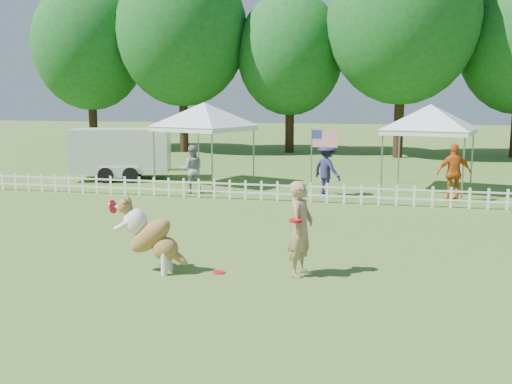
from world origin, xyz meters
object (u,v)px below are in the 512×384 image
Objects in this scene: flag_pole at (311,164)px; spectator_b at (327,169)px; dog at (151,236)px; canopy_tent_right at (429,149)px; handler at (301,229)px; spectator_c at (454,173)px; canopy_tent_left at (205,145)px; spectator_a at (192,169)px; cargo_trailer at (122,154)px; frisbee_on_turf at (219,272)px.

flag_pole reaches higher than spectator_b.
canopy_tent_right is at bearing 63.75° from dog.
handler is 8.83m from spectator_c.
canopy_tent_right reaches higher than spectator_c.
spectator_c is (0.61, -2.05, -0.53)m from canopy_tent_right.
dog is 0.78× the size of spectator_b.
spectator_b is at bearing 76.59° from dog.
canopy_tent_left reaches higher than spectator_a.
cargo_trailer is 2.56× the size of spectator_c.
dog is 10.65m from canopy_tent_left.
cargo_trailer is at bearing 165.62° from flag_pole.
cargo_trailer reaches higher than spectator_c.
spectator_a is 4.39m from spectator_b.
spectator_c is (11.84, -2.20, -0.11)m from cargo_trailer.
spectator_a is at bearing -12.35° from spectator_c.
frisbee_on_turf is 11.32m from canopy_tent_right.
spectator_c is at bearing -141.71° from spectator_b.
spectator_a is at bearing -179.81° from flag_pole.
handler is at bearing -78.09° from flag_pole.
cargo_trailer reaches higher than spectator_a.
spectator_b is 3.81m from spectator_c.
dog is 0.30× the size of cargo_trailer.
flag_pole is 4.26m from spectator_c.
canopy_tent_right reaches higher than spectator_a.
frisbee_on_turf is 0.13× the size of spectator_b.
handler is at bearing 134.25° from spectator_b.
dog is 0.47× the size of canopy_tent_left.
canopy_tent_left is at bearing -25.92° from spectator_c.
canopy_tent_left reaches higher than flag_pole.
handler is 0.37× the size of cargo_trailer.
dog is 1.36m from frisbee_on_turf.
flag_pole reaches higher than spectator_c.
canopy_tent_left is at bearing -23.48° from cargo_trailer.
cargo_trailer is at bearing -167.51° from canopy_tent_left.
handler is 1.26× the size of dog.
canopy_tent_left is at bearing 109.23° from frisbee_on_turf.
frisbee_on_turf is 0.05× the size of cargo_trailer.
canopy_tent_left is at bearing -102.51° from spectator_a.
spectator_c is at bearing -27.16° from cargo_trailer.
spectator_a is (3.67, -2.42, -0.20)m from cargo_trailer.
frisbee_on_turf is at bearing 124.58° from spectator_b.
canopy_tent_left is at bearing 155.98° from flag_pole.
cargo_trailer is at bearing -167.35° from canopy_tent_right.
handler is 7.63× the size of frisbee_on_turf.
spectator_a is at bearing 43.87° from handler.
spectator_a is (0.21, -2.00, -0.65)m from canopy_tent_left.
canopy_tent_left reaches higher than canopy_tent_right.
handler is 7.59m from flag_pole.
spectator_a is (-3.97, 0.39, -0.30)m from flag_pole.
spectator_c is (4.21, 0.61, -0.21)m from flag_pole.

